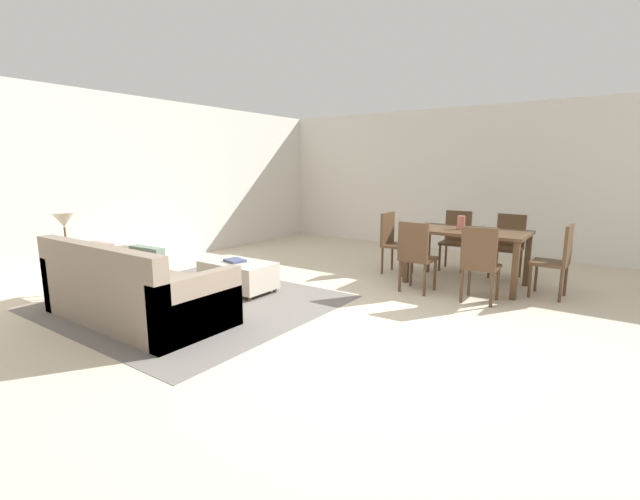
# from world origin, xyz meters

# --- Properties ---
(ground_plane) EXTENTS (10.80, 10.80, 0.00)m
(ground_plane) POSITION_xyz_m (0.00, 0.00, 0.00)
(ground_plane) COLOR beige
(wall_back) EXTENTS (9.00, 0.12, 2.70)m
(wall_back) POSITION_xyz_m (0.00, 5.00, 1.35)
(wall_back) COLOR silver
(wall_back) RESTS_ON ground_plane
(wall_left) EXTENTS (0.12, 11.00, 2.70)m
(wall_left) POSITION_xyz_m (-4.50, 0.50, 1.35)
(wall_left) COLOR silver
(wall_left) RESTS_ON ground_plane
(area_rug) EXTENTS (3.00, 2.80, 0.01)m
(area_rug) POSITION_xyz_m (-2.05, -0.22, 0.00)
(area_rug) COLOR slate
(area_rug) RESTS_ON ground_plane
(couch) EXTENTS (2.10, 1.00, 0.86)m
(couch) POSITION_xyz_m (-2.11, -0.94, 0.29)
(couch) COLOR gray
(couch) RESTS_ON ground_plane
(ottoman_table) EXTENTS (0.95, 0.56, 0.39)m
(ottoman_table) POSITION_xyz_m (-1.99, 0.45, 0.23)
(ottoman_table) COLOR #B7AD9E
(ottoman_table) RESTS_ON ground_plane
(side_table) EXTENTS (0.40, 0.40, 0.54)m
(side_table) POSITION_xyz_m (-3.46, -0.95, 0.43)
(side_table) COLOR olive
(side_table) RESTS_ON ground_plane
(table_lamp) EXTENTS (0.26, 0.26, 0.53)m
(table_lamp) POSITION_xyz_m (-3.46, -0.95, 0.95)
(table_lamp) COLOR brown
(table_lamp) RESTS_ON side_table
(dining_table) EXTENTS (1.54, 0.90, 0.76)m
(dining_table) POSITION_xyz_m (0.31, 2.52, 0.66)
(dining_table) COLOR #513823
(dining_table) RESTS_ON ground_plane
(dining_chair_near_left) EXTENTS (0.41, 0.41, 0.92)m
(dining_chair_near_left) POSITION_xyz_m (-0.09, 1.73, 0.52)
(dining_chair_near_left) COLOR #513823
(dining_chair_near_left) RESTS_ON ground_plane
(dining_chair_near_right) EXTENTS (0.41, 0.41, 0.92)m
(dining_chair_near_right) POSITION_xyz_m (0.70, 1.74, 0.52)
(dining_chair_near_right) COLOR #513823
(dining_chair_near_right) RESTS_ON ground_plane
(dining_chair_far_left) EXTENTS (0.42, 0.42, 0.92)m
(dining_chair_far_left) POSITION_xyz_m (-0.11, 3.35, 0.52)
(dining_chair_far_left) COLOR #513823
(dining_chair_far_left) RESTS_ON ground_plane
(dining_chair_far_right) EXTENTS (0.43, 0.43, 0.92)m
(dining_chair_far_right) POSITION_xyz_m (0.68, 3.30, 0.52)
(dining_chair_far_right) COLOR #513823
(dining_chair_far_right) RESTS_ON ground_plane
(dining_chair_head_east) EXTENTS (0.42, 0.42, 0.92)m
(dining_chair_head_east) POSITION_xyz_m (1.42, 2.51, 0.52)
(dining_chair_head_east) COLOR #513823
(dining_chair_head_east) RESTS_ON ground_plane
(dining_chair_head_west) EXTENTS (0.40, 0.40, 0.92)m
(dining_chair_head_west) POSITION_xyz_m (-0.81, 2.55, 0.52)
(dining_chair_head_west) COLOR #513823
(dining_chair_head_west) RESTS_ON ground_plane
(vase_centerpiece) EXTENTS (0.10, 0.10, 0.18)m
(vase_centerpiece) POSITION_xyz_m (0.21, 2.53, 0.85)
(vase_centerpiece) COLOR #B26659
(vase_centerpiece) RESTS_ON dining_table
(book_on_ottoman) EXTENTS (0.30, 0.25, 0.03)m
(book_on_ottoman) POSITION_xyz_m (-2.02, 0.44, 0.41)
(book_on_ottoman) COLOR #3F4C72
(book_on_ottoman) RESTS_ON ottoman_table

